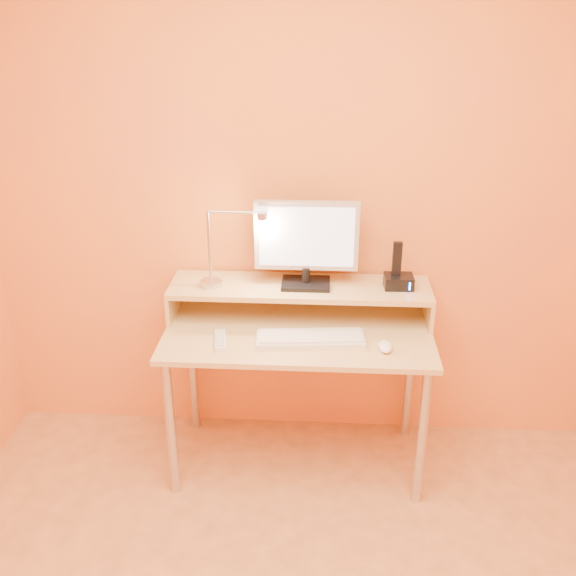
# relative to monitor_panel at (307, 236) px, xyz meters

# --- Properties ---
(wall_back) EXTENTS (3.00, 0.04, 2.50)m
(wall_back) POSITION_rel_monitor_panel_xyz_m (-0.03, 0.16, 0.13)
(wall_back) COLOR orange
(wall_back) RESTS_ON floor
(desk_leg_fl) EXTENTS (0.04, 0.04, 0.69)m
(desk_leg_fl) POSITION_rel_monitor_panel_xyz_m (-0.58, -0.41, -0.77)
(desk_leg_fl) COLOR #BBBCC2
(desk_leg_fl) RESTS_ON floor
(desk_leg_fr) EXTENTS (0.04, 0.04, 0.69)m
(desk_leg_fr) POSITION_rel_monitor_panel_xyz_m (0.52, -0.41, -0.77)
(desk_leg_fr) COLOR #BBBCC2
(desk_leg_fr) RESTS_ON floor
(desk_leg_bl) EXTENTS (0.04, 0.04, 0.69)m
(desk_leg_bl) POSITION_rel_monitor_panel_xyz_m (-0.58, 0.09, -0.77)
(desk_leg_bl) COLOR #BBBCC2
(desk_leg_bl) RESTS_ON floor
(desk_leg_br) EXTENTS (0.04, 0.04, 0.69)m
(desk_leg_br) POSITION_rel_monitor_panel_xyz_m (0.52, 0.09, -0.77)
(desk_leg_br) COLOR #BBBCC2
(desk_leg_br) RESTS_ON floor
(desk_lower) EXTENTS (1.20, 0.60, 0.02)m
(desk_lower) POSITION_rel_monitor_panel_xyz_m (-0.03, -0.16, -0.41)
(desk_lower) COLOR tan
(desk_lower) RESTS_ON floor
(shelf_riser_left) EXTENTS (0.02, 0.30, 0.14)m
(shelf_riser_left) POSITION_rel_monitor_panel_xyz_m (-0.62, -0.01, -0.33)
(shelf_riser_left) COLOR tan
(shelf_riser_left) RESTS_ON desk_lower
(shelf_riser_right) EXTENTS (0.02, 0.30, 0.14)m
(shelf_riser_right) POSITION_rel_monitor_panel_xyz_m (0.56, -0.01, -0.33)
(shelf_riser_right) COLOR tan
(shelf_riser_right) RESTS_ON desk_lower
(desk_shelf) EXTENTS (1.20, 0.30, 0.02)m
(desk_shelf) POSITION_rel_monitor_panel_xyz_m (-0.03, -0.01, -0.25)
(desk_shelf) COLOR tan
(desk_shelf) RESTS_ON desk_lower
(monitor_foot) EXTENTS (0.22, 0.16, 0.02)m
(monitor_foot) POSITION_rel_monitor_panel_xyz_m (-0.00, -0.01, -0.23)
(monitor_foot) COLOR black
(monitor_foot) RESTS_ON desk_shelf
(monitor_neck) EXTENTS (0.04, 0.04, 0.07)m
(monitor_neck) POSITION_rel_monitor_panel_xyz_m (-0.00, -0.01, -0.19)
(monitor_neck) COLOR black
(monitor_neck) RESTS_ON monitor_foot
(monitor_panel) EXTENTS (0.47, 0.04, 0.32)m
(monitor_panel) POSITION_rel_monitor_panel_xyz_m (0.00, 0.00, 0.00)
(monitor_panel) COLOR #BABBC2
(monitor_panel) RESTS_ON monitor_neck
(monitor_back) EXTENTS (0.42, 0.01, 0.27)m
(monitor_back) POSITION_rel_monitor_panel_xyz_m (0.00, 0.02, 0.00)
(monitor_back) COLOR black
(monitor_back) RESTS_ON monitor_panel
(monitor_screen) EXTENTS (0.42, 0.00, 0.28)m
(monitor_screen) POSITION_rel_monitor_panel_xyz_m (-0.00, -0.02, 0.00)
(monitor_screen) COLOR white
(monitor_screen) RESTS_ON monitor_panel
(lamp_base) EXTENTS (0.10, 0.10, 0.02)m
(lamp_base) POSITION_rel_monitor_panel_xyz_m (-0.43, -0.04, -0.23)
(lamp_base) COLOR #BBBCC2
(lamp_base) RESTS_ON desk_shelf
(lamp_post) EXTENTS (0.01, 0.01, 0.33)m
(lamp_post) POSITION_rel_monitor_panel_xyz_m (-0.43, -0.04, -0.05)
(lamp_post) COLOR #BBBCC2
(lamp_post) RESTS_ON lamp_base
(lamp_arm) EXTENTS (0.24, 0.01, 0.01)m
(lamp_arm) POSITION_rel_monitor_panel_xyz_m (-0.31, -0.04, 0.12)
(lamp_arm) COLOR #BBBCC2
(lamp_arm) RESTS_ON lamp_post
(lamp_head) EXTENTS (0.04, 0.04, 0.03)m
(lamp_head) POSITION_rel_monitor_panel_xyz_m (-0.19, -0.04, 0.10)
(lamp_head) COLOR #BBBCC2
(lamp_head) RESTS_ON lamp_arm
(lamp_bulb) EXTENTS (0.03, 0.03, 0.00)m
(lamp_bulb) POSITION_rel_monitor_panel_xyz_m (-0.19, -0.04, 0.09)
(lamp_bulb) COLOR #FFEAC6
(lamp_bulb) RESTS_ON lamp_head
(phone_dock) EXTENTS (0.13, 0.10, 0.06)m
(phone_dock) POSITION_rel_monitor_panel_xyz_m (0.42, -0.01, -0.21)
(phone_dock) COLOR black
(phone_dock) RESTS_ON desk_shelf
(phone_handset) EXTENTS (0.04, 0.03, 0.16)m
(phone_handset) POSITION_rel_monitor_panel_xyz_m (0.41, -0.01, -0.10)
(phone_handset) COLOR black
(phone_handset) RESTS_ON phone_dock
(phone_led) EXTENTS (0.01, 0.00, 0.04)m
(phone_led) POSITION_rel_monitor_panel_xyz_m (0.47, -0.06, -0.21)
(phone_led) COLOR #358DFF
(phone_led) RESTS_ON phone_dock
(keyboard) EXTENTS (0.48, 0.19, 0.02)m
(keyboard) POSITION_rel_monitor_panel_xyz_m (0.03, -0.25, -0.39)
(keyboard) COLOR silver
(keyboard) RESTS_ON desk_lower
(mouse) EXTENTS (0.06, 0.10, 0.03)m
(mouse) POSITION_rel_monitor_panel_xyz_m (0.35, -0.31, -0.38)
(mouse) COLOR white
(mouse) RESTS_ON desk_lower
(remote_control) EXTENTS (0.07, 0.18, 0.02)m
(remote_control) POSITION_rel_monitor_panel_xyz_m (-0.36, -0.28, -0.39)
(remote_control) COLOR silver
(remote_control) RESTS_ON desk_lower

